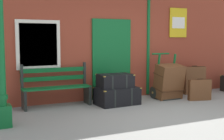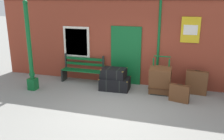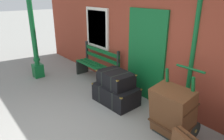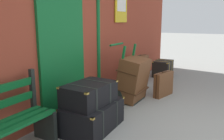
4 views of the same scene
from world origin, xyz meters
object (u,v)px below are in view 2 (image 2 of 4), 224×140
at_px(suitcase_olive, 179,93).
at_px(steamer_trunk_middle, 114,73).
at_px(lamp_post, 30,57).
at_px(large_brown_trunk, 160,80).
at_px(porters_trolley, 160,84).
at_px(suitcase_tan, 196,83).
at_px(platform_bench, 83,70).
at_px(steamer_trunk_base, 115,83).

bearing_deg(suitcase_olive, steamer_trunk_middle, 167.47).
xyz_separation_m(lamp_post, large_brown_trunk, (4.24, 0.81, -0.67)).
relative_size(lamp_post, porters_trolley, 2.49).
relative_size(steamer_trunk_middle, suitcase_tan, 1.01).
bearing_deg(suitcase_olive, lamp_post, -175.91).
relative_size(platform_bench, suitcase_olive, 2.59).
xyz_separation_m(lamp_post, steamer_trunk_base, (2.71, 0.81, -0.93)).
bearing_deg(lamp_post, suitcase_olive, 4.09).
bearing_deg(suitcase_tan, porters_trolley, -171.34).
xyz_separation_m(steamer_trunk_middle, porters_trolley, (1.57, 0.15, -0.31)).
relative_size(lamp_post, platform_bench, 1.87).
height_order(porters_trolley, large_brown_trunk, porters_trolley).
bearing_deg(suitcase_tan, steamer_trunk_middle, -173.20).
height_order(platform_bench, steamer_trunk_middle, platform_bench).
height_order(steamer_trunk_middle, porters_trolley, porters_trolley).
bearing_deg(platform_bench, porters_trolley, -5.49).
distance_m(lamp_post, large_brown_trunk, 4.36).
relative_size(platform_bench, steamer_trunk_middle, 1.92).
height_order(platform_bench, suitcase_olive, platform_bench).
distance_m(steamer_trunk_base, steamer_trunk_middle, 0.37).
height_order(steamer_trunk_middle, suitcase_olive, steamer_trunk_middle).
relative_size(platform_bench, suitcase_tan, 1.94).
distance_m(steamer_trunk_base, large_brown_trunk, 1.55).
distance_m(porters_trolley, suitcase_olive, 0.90).
height_order(steamer_trunk_base, porters_trolley, porters_trolley).
height_order(platform_bench, large_brown_trunk, platform_bench).
distance_m(large_brown_trunk, suitcase_tan, 1.20).
height_order(platform_bench, steamer_trunk_base, platform_bench).
relative_size(steamer_trunk_middle, suitcase_olive, 1.35).
xyz_separation_m(porters_trolley, large_brown_trunk, (0.00, -0.17, 0.20)).
bearing_deg(steamer_trunk_middle, porters_trolley, 5.44).
relative_size(lamp_post, steamer_trunk_middle, 3.60).
height_order(large_brown_trunk, suitcase_olive, large_brown_trunk).
xyz_separation_m(steamer_trunk_base, suitcase_tan, (2.67, 0.35, 0.18)).
bearing_deg(platform_bench, suitcase_tan, -1.48).
bearing_deg(platform_bench, lamp_post, -136.52).
height_order(lamp_post, suitcase_olive, lamp_post).
height_order(large_brown_trunk, suitcase_tan, large_brown_trunk).
relative_size(platform_bench, steamer_trunk_base, 1.54).
distance_m(lamp_post, suitcase_tan, 5.55).
bearing_deg(large_brown_trunk, suitcase_olive, -36.16).
xyz_separation_m(lamp_post, suitcase_tan, (5.38, 1.16, -0.74)).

